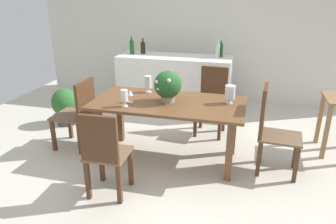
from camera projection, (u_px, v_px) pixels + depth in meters
ground_plane at (167, 159)px, 4.05m from camera, size 7.04×7.04×0.00m
back_wall at (203, 30)px, 5.92m from camera, size 6.40×0.10×2.60m
dining_table at (168, 110)px, 3.86m from camera, size 1.82×0.91×0.76m
chair_head_end at (79, 111)px, 4.20m from camera, size 0.47×0.48×0.94m
chair_near_left at (104, 152)px, 3.15m from camera, size 0.42×0.42×0.94m
chair_far_right at (212, 97)px, 4.67m from camera, size 0.46×0.45×0.97m
chair_foot_end at (271, 127)px, 3.63m from camera, size 0.50×0.45×1.03m
flower_centerpiece at (168, 85)px, 3.75m from camera, size 0.33×0.33×0.38m
crystal_vase_left at (148, 83)px, 4.13m from camera, size 0.09×0.09×0.22m
crystal_vase_center_near at (124, 97)px, 3.63m from camera, size 0.08×0.08×0.20m
crystal_vase_right at (230, 93)px, 3.72m from camera, size 0.12×0.12×0.22m
wine_glass at (130, 93)px, 3.77m from camera, size 0.07×0.07×0.15m
kitchen_counter at (174, 83)px, 5.58m from camera, size 1.93×0.65×0.95m
wine_bottle_amber at (218, 51)px, 5.22m from camera, size 0.07×0.07×0.30m
wine_bottle_tall at (132, 47)px, 5.54m from camera, size 0.08×0.08×0.30m
wine_bottle_green at (221, 50)px, 5.32m from camera, size 0.07×0.07×0.26m
wine_bottle_clear at (143, 48)px, 5.58m from camera, size 0.08×0.08×0.26m
potted_plant_floor at (65, 105)px, 5.01m from camera, size 0.41×0.41×0.59m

